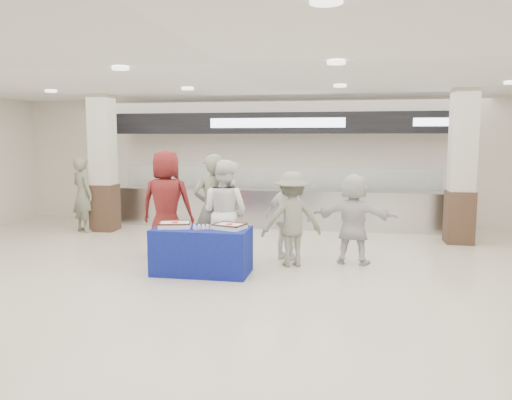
% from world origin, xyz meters
% --- Properties ---
extents(ground, '(14.00, 14.00, 0.00)m').
position_xyz_m(ground, '(0.00, 0.00, 0.00)').
color(ground, beige).
rests_on(ground, ground).
extents(serving_line, '(8.70, 0.85, 2.80)m').
position_xyz_m(serving_line, '(0.00, 5.40, 1.16)').
color(serving_line, silver).
rests_on(serving_line, ground).
extents(column_left, '(0.55, 0.55, 3.20)m').
position_xyz_m(column_left, '(-4.00, 4.20, 1.53)').
color(column_left, '#3A261A').
rests_on(column_left, ground).
extents(column_right, '(0.55, 0.55, 3.20)m').
position_xyz_m(column_right, '(4.00, 4.20, 1.53)').
color(column_right, '#3A261A').
rests_on(column_right, ground).
extents(display_table, '(1.55, 0.78, 0.75)m').
position_xyz_m(display_table, '(-0.63, 0.93, 0.38)').
color(display_table, navy).
rests_on(display_table, ground).
extents(sheet_cake_left, '(0.59, 0.51, 0.10)m').
position_xyz_m(sheet_cake_left, '(-1.07, 0.91, 0.80)').
color(sheet_cake_left, white).
rests_on(sheet_cake_left, display_table).
extents(sheet_cake_right, '(0.56, 0.49, 0.10)m').
position_xyz_m(sheet_cake_right, '(-0.17, 0.94, 0.80)').
color(sheet_cake_right, white).
rests_on(sheet_cake_right, display_table).
extents(cupcake_tray, '(0.41, 0.37, 0.06)m').
position_xyz_m(cupcake_tray, '(-0.59, 0.90, 0.78)').
color(cupcake_tray, '#A7A6AB').
rests_on(cupcake_tray, display_table).
extents(civilian_maroon, '(0.99, 0.66, 1.98)m').
position_xyz_m(civilian_maroon, '(-1.59, 1.93, 0.99)').
color(civilian_maroon, maroon).
rests_on(civilian_maroon, ground).
extents(soldier_a, '(0.83, 0.71, 1.92)m').
position_xyz_m(soldier_a, '(-0.64, 1.68, 0.96)').
color(soldier_a, slate).
rests_on(soldier_a, ground).
extents(chef_tall, '(1.08, 0.97, 1.83)m').
position_xyz_m(chef_tall, '(-0.40, 1.57, 0.92)').
color(chef_tall, white).
rests_on(chef_tall, ground).
extents(chef_short, '(0.98, 0.70, 1.55)m').
position_xyz_m(chef_short, '(0.63, 2.12, 0.77)').
color(chef_short, white).
rests_on(chef_short, ground).
extents(soldier_b, '(1.20, 0.93, 1.63)m').
position_xyz_m(soldier_b, '(0.75, 1.70, 0.82)').
color(soldier_b, slate).
rests_on(soldier_b, ground).
extents(civilian_white, '(1.53, 0.68, 1.59)m').
position_xyz_m(civilian_white, '(1.80, 2.03, 0.80)').
color(civilian_white, silver).
rests_on(civilian_white, ground).
extents(soldier_bg, '(0.77, 0.69, 1.76)m').
position_xyz_m(soldier_bg, '(-4.42, 3.95, 0.88)').
color(soldier_bg, slate).
rests_on(soldier_bg, ground).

